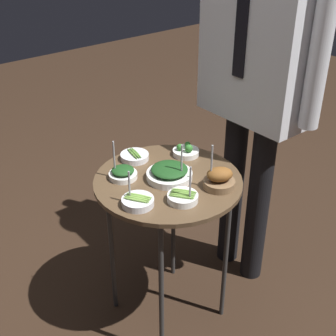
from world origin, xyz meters
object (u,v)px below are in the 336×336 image
at_px(bowl_asparagus_back_left, 135,156).
at_px(bowl_spinach_front_center, 123,173).
at_px(bowl_broccoli_far_rim, 186,151).
at_px(bowl_spinach_near_rim, 170,173).
at_px(serving_cart, 168,193).
at_px(bowl_asparagus_back_right, 138,201).
at_px(bowl_asparagus_mid_right, 183,197).
at_px(bowl_roast_front_left, 219,179).
at_px(waiter_figure, 258,63).

bearing_deg(bowl_asparagus_back_left, bowl_spinach_front_center, -52.87).
bearing_deg(bowl_broccoli_far_rim, bowl_spinach_near_rim, -58.27).
height_order(serving_cart, bowl_broccoli_far_rim, bowl_broccoli_far_rim).
xyz_separation_m(bowl_asparagus_back_right, bowl_asparagus_mid_right, (0.08, 0.14, 0.00)).
relative_size(bowl_spinach_near_rim, bowl_asparagus_back_right, 1.38).
height_order(bowl_spinach_near_rim, bowl_roast_front_left, bowl_roast_front_left).
distance_m(bowl_spinach_near_rim, bowl_broccoli_far_rim, 0.21).
height_order(bowl_spinach_near_rim, waiter_figure, waiter_figure).
distance_m(bowl_spinach_near_rim, bowl_asparagus_mid_right, 0.16).
distance_m(serving_cart, bowl_asparagus_mid_right, 0.18).
bearing_deg(bowl_roast_front_left, waiter_figure, 115.42).
relative_size(bowl_spinach_near_rim, waiter_figure, 0.11).
distance_m(serving_cart, bowl_broccoli_far_rim, 0.22).
distance_m(bowl_spinach_front_center, bowl_roast_front_left, 0.37).
height_order(bowl_spinach_near_rim, bowl_asparagus_back_right, bowl_spinach_near_rim).
relative_size(bowl_broccoli_far_rim, waiter_figure, 0.07).
xyz_separation_m(bowl_asparagus_back_right, bowl_broccoli_far_rim, (-0.17, 0.37, 0.00)).
bearing_deg(serving_cart, bowl_asparagus_mid_right, -19.31).
bearing_deg(serving_cart, bowl_spinach_front_center, -132.60).
bearing_deg(bowl_spinach_near_rim, bowl_asparagus_back_right, -72.34).
distance_m(bowl_asparagus_back_right, bowl_asparagus_back_left, 0.33).
xyz_separation_m(bowl_asparagus_back_right, waiter_figure, (-0.08, 0.67, 0.35)).
bearing_deg(waiter_figure, bowl_spinach_front_center, -100.06).
distance_m(bowl_asparagus_back_left, waiter_figure, 0.63).
bearing_deg(waiter_figure, bowl_spinach_near_rim, -88.30).
relative_size(bowl_asparagus_back_right, bowl_asparagus_back_left, 1.10).
bearing_deg(bowl_asparagus_back_left, bowl_roast_front_left, 18.13).
height_order(bowl_asparagus_back_left, bowl_asparagus_mid_right, bowl_asparagus_mid_right).
bearing_deg(waiter_figure, bowl_roast_front_left, -64.58).
xyz_separation_m(bowl_asparagus_back_right, bowl_spinach_front_center, (-0.19, 0.06, 0.01)).
xyz_separation_m(serving_cart, bowl_spinach_front_center, (-0.12, -0.13, 0.08)).
bearing_deg(bowl_spinach_front_center, bowl_roast_front_left, 40.82).
distance_m(bowl_spinach_front_center, bowl_asparagus_mid_right, 0.28).
xyz_separation_m(bowl_spinach_near_rim, bowl_spinach_front_center, (-0.12, -0.14, -0.00)).
bearing_deg(bowl_spinach_near_rim, bowl_roast_front_left, 33.86).
height_order(bowl_spinach_front_center, bowl_broccoli_far_rim, bowl_spinach_front_center).
xyz_separation_m(serving_cart, bowl_spinach_near_rim, (0.00, 0.01, 0.09)).
height_order(serving_cart, bowl_roast_front_left, bowl_roast_front_left).
relative_size(bowl_spinach_near_rim, bowl_asparagus_mid_right, 1.17).
distance_m(bowl_asparagus_back_right, bowl_spinach_front_center, 0.20).
distance_m(bowl_spinach_front_center, bowl_asparagus_back_left, 0.15).
relative_size(serving_cart, bowl_broccoli_far_rim, 6.34).
relative_size(bowl_spinach_near_rim, bowl_broccoli_far_rim, 1.59).
bearing_deg(bowl_asparagus_back_right, serving_cart, 109.20).
relative_size(bowl_spinach_near_rim, bowl_spinach_front_center, 1.13).
bearing_deg(bowl_spinach_near_rim, bowl_spinach_front_center, -131.86).
height_order(bowl_asparagus_back_right, bowl_asparagus_back_left, bowl_asparagus_back_right).
bearing_deg(bowl_spinach_near_rim, bowl_broccoli_far_rim, 121.73).
distance_m(bowl_roast_front_left, bowl_asparagus_mid_right, 0.17).
bearing_deg(bowl_roast_front_left, bowl_asparagus_back_right, -107.38).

